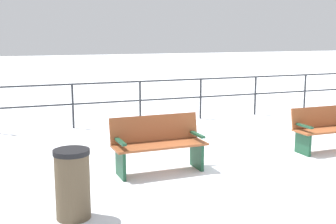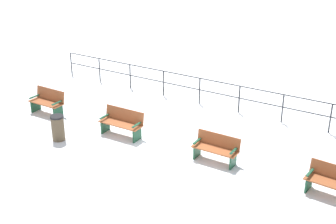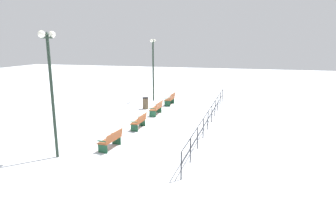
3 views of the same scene
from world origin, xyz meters
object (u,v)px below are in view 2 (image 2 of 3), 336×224
trash_bin (58,128)px  bench_second (122,123)px  bench_third (216,148)px  bench_fourth (334,182)px  bench_nearest (48,102)px

trash_bin → bench_second: bearing=130.7°
bench_second → trash_bin: (1.37, -1.59, -0.04)m
bench_second → bench_third: size_ratio=1.09×
bench_third → bench_fourth: size_ratio=0.95×
bench_third → trash_bin: trash_bin is taller
bench_second → bench_fourth: 6.94m
bench_third → trash_bin: 5.26m
bench_third → trash_bin: (1.44, -5.06, -0.00)m
bench_third → bench_fourth: 3.47m
bench_nearest → bench_third: bearing=90.9°
bench_nearest → trash_bin: 2.34m
bench_fourth → trash_bin: (1.35, -8.53, 0.00)m
bench_fourth → bench_third: bearing=-86.8°
bench_second → bench_third: bearing=90.3°
bench_nearest → bench_fourth: 10.40m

